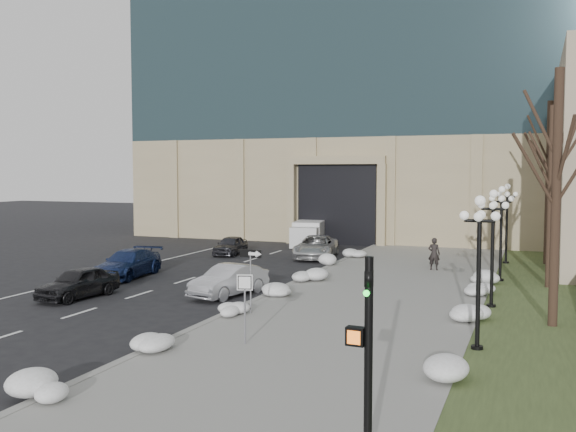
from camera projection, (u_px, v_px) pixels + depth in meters
The scene contains 34 objects.
ground at pixel (130, 380), 16.85m from camera, with size 160.00×160.00×0.00m, color black.
sidewalk at pixel (381, 293), 28.61m from camera, with size 9.00×40.00×0.12m, color gray.
curb at pixel (287, 286), 30.23m from camera, with size 0.30×40.00×0.14m, color gray.
grass_strip at pixel (537, 304), 26.26m from camera, with size 4.00×40.00×0.10m, color #374723.
office_tower at pixel (397, 24), 56.82m from camera, with size 40.00×24.70×36.00m.
car_a at pixel (78, 283), 27.69m from camera, with size 1.59×3.95×1.35m, color black.
car_b at pixel (229, 281), 28.18m from camera, with size 1.44×4.14×1.37m, color #B1B2B9.
car_c at pixel (128, 264), 33.19m from camera, with size 1.97×4.84×1.40m, color navy.
car_d at pixel (316, 247), 40.42m from camera, with size 2.36×5.12×1.42m, color silver.
car_e at pixel (230, 245), 42.07m from camera, with size 1.46×3.63×1.24m, color #323238.
pedestrian at pixel (434, 254), 34.81m from camera, with size 0.64×0.42×1.76m, color black.
box_truck at pixel (309, 234), 47.35m from camera, with size 2.91×5.97×1.82m.
one_way_sign at pixel (254, 261), 24.12m from camera, with size 0.94×0.26×2.53m.
keep_sign at pixel (245, 294), 19.83m from camera, with size 0.48×0.18×2.29m.
traffic_signal at pixel (366, 365), 11.66m from camera, with size 0.67×0.90×3.95m.
snow_clump_a at pixel (54, 386), 15.45m from camera, with size 1.10×1.60×0.36m, color white.
snow_clump_b at pixel (150, 346), 18.99m from camera, with size 1.10×1.60×0.36m, color white.
snow_clump_c at pixel (227, 310), 24.00m from camera, with size 1.10×1.60×0.36m, color white.
snow_clump_d at pixel (273, 292), 27.56m from camera, with size 1.10×1.60×0.36m, color white.
snow_clump_e at pixel (309, 277), 31.34m from camera, with size 1.10×1.60×0.36m, color white.
snow_clump_f at pixel (330, 263), 36.10m from camera, with size 1.10×1.60×0.36m, color white.
snow_clump_g at pixel (353, 254), 40.08m from camera, with size 1.10×1.60×0.36m, color white.
snow_clump_h at pixel (446, 373), 16.50m from camera, with size 1.10×1.60×0.36m, color white.
snow_clump_i at pixel (472, 316), 22.89m from camera, with size 1.10×1.60×0.36m, color white.
snow_clump_j at pixel (478, 292), 27.57m from camera, with size 1.10×1.60×0.36m, color white.
snow_clump_k at pixel (478, 290), 28.01m from camera, with size 1.10×1.60×0.36m, color white.
snow_clump_l at pixel (487, 280), 30.67m from camera, with size 1.10×1.60×0.36m, color white.
lamppost_a at pixel (479, 252), 19.22m from camera, with size 1.18×1.18×4.76m.
lamppost_b at pixel (493, 232), 25.27m from camera, with size 1.18×1.18×4.76m.
lamppost_c at pixel (501, 221), 31.32m from camera, with size 1.18×1.18×4.76m.
lamppost_d at pixel (507, 213), 37.36m from camera, with size 1.18×1.18×4.76m.
tree_near at pixel (557, 161), 21.96m from camera, with size 3.20×3.20×9.00m.
tree_mid at pixel (552, 171), 29.42m from camera, with size 3.20×3.20×8.50m.
tree_far at pixel (549, 160), 36.82m from camera, with size 3.20×3.20×9.50m.
Camera 1 is at (9.85, -13.89, 5.48)m, focal length 40.00 mm.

